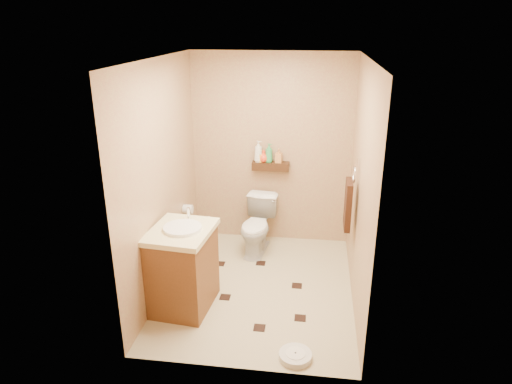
# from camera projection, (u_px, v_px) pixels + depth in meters

# --- Properties ---
(ground) EXTENTS (2.50, 2.50, 0.00)m
(ground) POSITION_uv_depth(u_px,v_px,m) (258.00, 287.00, 4.97)
(ground) COLOR #BBB089
(ground) RESTS_ON ground
(wall_back) EXTENTS (2.00, 0.04, 2.40)m
(wall_back) POSITION_uv_depth(u_px,v_px,m) (271.00, 150.00, 5.70)
(wall_back) COLOR tan
(wall_back) RESTS_ON ground
(wall_front) EXTENTS (2.00, 0.04, 2.40)m
(wall_front) POSITION_uv_depth(u_px,v_px,m) (237.00, 239.00, 3.38)
(wall_front) COLOR tan
(wall_front) RESTS_ON ground
(wall_left) EXTENTS (0.04, 2.50, 2.40)m
(wall_left) POSITION_uv_depth(u_px,v_px,m) (162.00, 179.00, 4.67)
(wall_left) COLOR tan
(wall_left) RESTS_ON ground
(wall_right) EXTENTS (0.04, 2.50, 2.40)m
(wall_right) POSITION_uv_depth(u_px,v_px,m) (361.00, 188.00, 4.42)
(wall_right) COLOR tan
(wall_right) RESTS_ON ground
(ceiling) EXTENTS (2.00, 2.50, 0.02)m
(ceiling) POSITION_uv_depth(u_px,v_px,m) (259.00, 59.00, 4.12)
(ceiling) COLOR white
(ceiling) RESTS_ON wall_back
(wall_shelf) EXTENTS (0.46, 0.14, 0.10)m
(wall_shelf) POSITION_uv_depth(u_px,v_px,m) (271.00, 166.00, 5.69)
(wall_shelf) COLOR #3D2310
(wall_shelf) RESTS_ON wall_back
(floor_accents) EXTENTS (1.10, 1.33, 0.01)m
(floor_accents) POSITION_uv_depth(u_px,v_px,m) (259.00, 290.00, 4.90)
(floor_accents) COLOR black
(floor_accents) RESTS_ON ground
(toilet) EXTENTS (0.46, 0.72, 0.69)m
(toilet) POSITION_uv_depth(u_px,v_px,m) (257.00, 226.00, 5.63)
(toilet) COLOR white
(toilet) RESTS_ON ground
(vanity) EXTENTS (0.64, 0.75, 0.98)m
(vanity) POSITION_uv_depth(u_px,v_px,m) (183.00, 267.00, 4.51)
(vanity) COLOR brown
(vanity) RESTS_ON ground
(bathroom_scale) EXTENTS (0.30, 0.30, 0.06)m
(bathroom_scale) POSITION_uv_depth(u_px,v_px,m) (295.00, 356.00, 3.91)
(bathroom_scale) COLOR silver
(bathroom_scale) RESTS_ON ground
(toilet_brush) EXTENTS (0.11, 0.11, 0.49)m
(toilet_brush) POSITION_uv_depth(u_px,v_px,m) (209.00, 240.00, 5.65)
(toilet_brush) COLOR #1A6B5D
(toilet_brush) RESTS_ON ground
(towel_ring) EXTENTS (0.12, 0.30, 0.76)m
(towel_ring) POSITION_uv_depth(u_px,v_px,m) (348.00, 202.00, 4.75)
(towel_ring) COLOR silver
(towel_ring) RESTS_ON wall_right
(toilet_paper) EXTENTS (0.12, 0.11, 0.12)m
(toilet_paper) POSITION_uv_depth(u_px,v_px,m) (188.00, 209.00, 5.47)
(toilet_paper) COLOR silver
(toilet_paper) RESTS_ON wall_left
(bottle_a) EXTENTS (0.14, 0.14, 0.27)m
(bottle_a) POSITION_uv_depth(u_px,v_px,m) (258.00, 151.00, 5.65)
(bottle_a) COLOR silver
(bottle_a) RESTS_ON wall_shelf
(bottle_b) EXTENTS (0.10, 0.10, 0.16)m
(bottle_b) POSITION_uv_depth(u_px,v_px,m) (260.00, 156.00, 5.66)
(bottle_b) COLOR yellow
(bottle_b) RESTS_ON wall_shelf
(bottle_c) EXTENTS (0.13, 0.13, 0.15)m
(bottle_c) POSITION_uv_depth(u_px,v_px,m) (264.00, 156.00, 5.66)
(bottle_c) COLOR #F3421C
(bottle_c) RESTS_ON wall_shelf
(bottle_d) EXTENTS (0.12, 0.12, 0.24)m
(bottle_d) POSITION_uv_depth(u_px,v_px,m) (269.00, 153.00, 5.63)
(bottle_d) COLOR #339B56
(bottle_d) RESTS_ON wall_shelf
(bottle_e) EXTENTS (0.09, 0.09, 0.18)m
(bottle_e) POSITION_uv_depth(u_px,v_px,m) (279.00, 156.00, 5.63)
(bottle_e) COLOR #CA8743
(bottle_e) RESTS_ON wall_shelf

